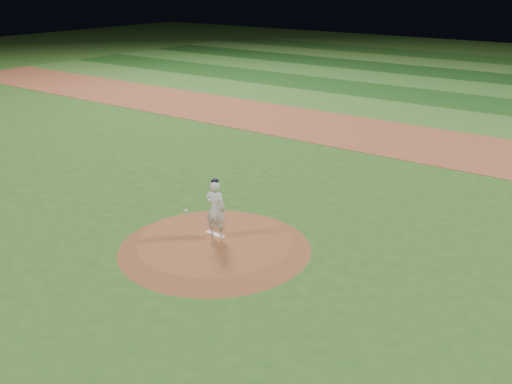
% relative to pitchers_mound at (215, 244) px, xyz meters
% --- Properties ---
extents(ground, '(120.00, 120.00, 0.00)m').
position_rel_pitchers_mound_xyz_m(ground, '(0.00, 0.00, -0.12)').
color(ground, '#2F5E1E').
rests_on(ground, ground).
extents(infield_dirt_band, '(70.00, 6.00, 0.02)m').
position_rel_pitchers_mound_xyz_m(infield_dirt_band, '(0.00, 14.00, -0.12)').
color(infield_dirt_band, '#9C4F30').
rests_on(infield_dirt_band, ground).
extents(outfield_stripe_0, '(70.00, 5.00, 0.02)m').
position_rel_pitchers_mound_xyz_m(outfield_stripe_0, '(0.00, 19.50, -0.12)').
color(outfield_stripe_0, '#3C7129').
rests_on(outfield_stripe_0, ground).
extents(outfield_stripe_1, '(70.00, 5.00, 0.02)m').
position_rel_pitchers_mound_xyz_m(outfield_stripe_1, '(0.00, 24.50, -0.12)').
color(outfield_stripe_1, '#1B4B18').
rests_on(outfield_stripe_1, ground).
extents(outfield_stripe_2, '(70.00, 5.00, 0.02)m').
position_rel_pitchers_mound_xyz_m(outfield_stripe_2, '(0.00, 29.50, -0.12)').
color(outfield_stripe_2, '#377129').
rests_on(outfield_stripe_2, ground).
extents(pitchers_mound, '(5.50, 5.50, 0.25)m').
position_rel_pitchers_mound_xyz_m(pitchers_mound, '(0.00, 0.00, 0.00)').
color(pitchers_mound, brown).
rests_on(pitchers_mound, ground).
extents(pitching_rubber, '(0.66, 0.22, 0.03)m').
position_rel_pitchers_mound_xyz_m(pitching_rubber, '(-0.21, 0.27, 0.14)').
color(pitching_rubber, white).
rests_on(pitching_rubber, pitchers_mound).
extents(rosin_bag, '(0.12, 0.12, 0.07)m').
position_rel_pitchers_mound_xyz_m(rosin_bag, '(-2.10, 1.07, 0.16)').
color(rosin_bag, white).
rests_on(rosin_bag, pitchers_mound).
extents(pitcher_on_mound, '(0.70, 0.53, 1.76)m').
position_rel_pitchers_mound_xyz_m(pitcher_on_mound, '(-0.12, 0.22, 0.99)').
color(pitcher_on_mound, silver).
rests_on(pitcher_on_mound, pitchers_mound).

